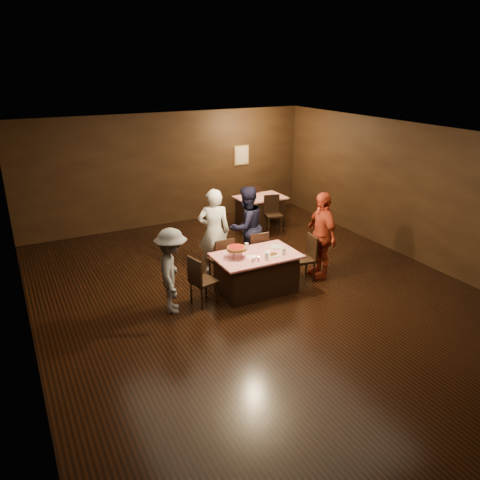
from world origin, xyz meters
The scene contains 22 objects.
room centered at (0.00, 0.01, 2.14)m, with size 10.00×10.04×3.02m.
main_table centered at (0.05, 0.26, 0.39)m, with size 1.60×1.00×0.77m, color red.
back_table centered at (2.15, 3.76, 0.39)m, with size 1.30×0.90×0.77m, color #B7130C.
chair_far_left centered at (-0.35, 1.01, 0.47)m, with size 0.42×0.42×0.95m, color black.
chair_far_right centered at (0.45, 1.01, 0.47)m, with size 0.42×0.42×0.95m, color black.
chair_end_left centered at (-1.05, 0.26, 0.47)m, with size 0.42×0.42×0.95m, color black.
chair_end_right centered at (1.15, 0.26, 0.47)m, with size 0.42×0.42×0.95m, color black.
chair_back_near centered at (2.15, 3.06, 0.47)m, with size 0.42×0.42×0.95m, color black.
chair_back_far centered at (2.15, 4.36, 0.47)m, with size 0.42×0.42×0.95m, color black.
diner_white_jacket centered at (-0.30, 1.42, 0.92)m, with size 0.67×0.44×1.83m, color white.
diner_navy_hoodie centered at (0.48, 1.46, 0.89)m, with size 0.86×0.67×1.78m, color black.
diner_grey_knit centered at (-1.64, 0.26, 0.78)m, with size 1.01×0.58×1.56m, color slate.
diner_red_shirt centered at (1.59, 0.28, 0.90)m, with size 1.06×0.44×1.80m, color #AB361D.
pizza_stand centered at (-0.35, 0.31, 0.95)m, with size 0.38×0.38×0.22m.
plate_with_slice centered at (0.30, 0.08, 0.80)m, with size 0.25×0.25×0.06m.
plate_empty centered at (0.60, 0.41, 0.78)m, with size 0.25×0.25×0.01m, color white.
glass_front_left centered at (0.10, -0.04, 0.84)m, with size 0.08×0.08×0.14m, color silver.
glass_front_right centered at (0.50, 0.01, 0.84)m, with size 0.08×0.08×0.14m, color silver.
glass_back centered at (0.00, 0.56, 0.84)m, with size 0.08×0.08×0.14m, color silver.
condiments centered at (-0.13, -0.03, 0.82)m, with size 0.17×0.10×0.09m.
napkin_center centered at (0.35, 0.26, 0.77)m, with size 0.16×0.16×0.01m, color white.
napkin_left centered at (-0.10, 0.21, 0.77)m, with size 0.16×0.16×0.01m, color white.
Camera 1 is at (-4.02, -6.89, 4.20)m, focal length 35.00 mm.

